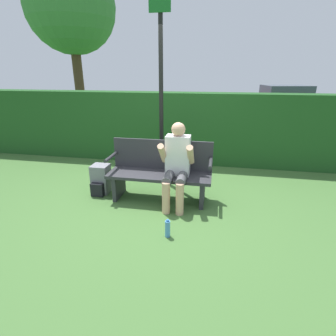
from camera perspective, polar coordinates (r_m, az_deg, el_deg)
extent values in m
plane|color=#426B33|center=(4.06, -1.84, -6.84)|extent=(40.00, 40.00, 0.00)
cube|color=#1E4C1E|center=(5.62, 2.33, 8.74)|extent=(12.00, 0.50, 1.45)
cube|color=#2D2D33|center=(3.89, -1.90, -1.58)|extent=(1.53, 0.48, 0.05)
cube|color=#2D2D33|center=(4.01, -1.26, 2.95)|extent=(1.53, 0.04, 0.46)
cube|color=#2D2D33|center=(4.15, -10.64, -3.65)|extent=(0.06, 0.43, 0.38)
cube|color=#2D2D33|center=(3.90, 7.50, -5.11)|extent=(0.06, 0.43, 0.38)
cylinder|color=#2D2D33|center=(4.03, -12.31, 2.38)|extent=(0.05, 0.43, 0.05)
cylinder|color=#2D2D33|center=(3.72, 9.28, 1.12)|extent=(0.05, 0.43, 0.05)
cube|color=silver|center=(3.78, 2.18, 2.79)|extent=(0.34, 0.22, 0.58)
sphere|color=#DBA884|center=(3.69, 2.26, 8.40)|extent=(0.20, 0.20, 0.20)
cylinder|color=#4C4C51|center=(3.69, 0.18, -1.91)|extent=(0.13, 0.43, 0.13)
cylinder|color=#4C4C51|center=(3.66, 3.10, -2.12)|extent=(0.13, 0.43, 0.13)
cylinder|color=#DBA884|center=(3.59, -0.44, -6.54)|extent=(0.11, 0.11, 0.45)
cylinder|color=#DBA884|center=(3.56, 2.57, -6.79)|extent=(0.11, 0.11, 0.45)
cylinder|color=#DBA884|center=(3.66, -1.15, 3.21)|extent=(0.09, 0.35, 0.35)
cylinder|color=#DBA884|center=(3.61, 4.92, 2.87)|extent=(0.09, 0.35, 0.35)
cube|color=slate|center=(4.34, -14.35, -2.26)|extent=(0.26, 0.25, 0.46)
cube|color=black|center=(4.25, -15.14, -4.57)|extent=(0.20, 0.09, 0.21)
cylinder|color=#4C8CCC|center=(3.17, -0.09, -13.10)|extent=(0.06, 0.06, 0.21)
cylinder|color=#2D66B2|center=(3.11, -0.09, -11.36)|extent=(0.03, 0.03, 0.02)
cylinder|color=black|center=(4.37, -1.50, 15.39)|extent=(0.07, 0.07, 2.95)
cube|color=#196626|center=(4.41, -1.83, 32.39)|extent=(0.32, 0.02, 0.25)
cube|color=maroon|center=(13.97, 24.00, 13.08)|extent=(4.43, 2.53, 0.62)
cube|color=#333D4C|center=(13.93, 24.31, 15.21)|extent=(2.26, 1.90, 0.43)
cylinder|color=black|center=(15.29, 27.14, 12.41)|extent=(0.67, 0.31, 0.65)
cylinder|color=black|center=(13.84, 30.23, 11.29)|extent=(0.67, 0.31, 0.65)
cylinder|color=black|center=(14.29, 17.70, 13.24)|extent=(0.67, 0.31, 0.65)
cylinder|color=black|center=(12.73, 19.99, 12.23)|extent=(0.67, 0.31, 0.65)
cylinder|color=#4C3823|center=(9.19, -18.71, 16.56)|extent=(0.29, 0.29, 2.83)
sphere|color=#387A38|center=(9.35, -20.43, 30.02)|extent=(2.59, 2.59, 2.59)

